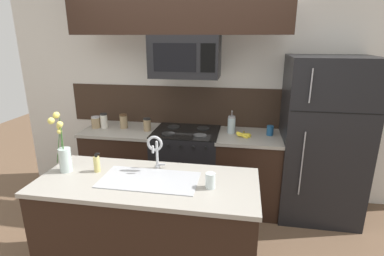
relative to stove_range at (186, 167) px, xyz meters
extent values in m
plane|color=brown|center=(0.00, -0.90, -0.46)|extent=(10.00, 10.00, 0.00)
cube|color=silver|center=(0.30, 0.38, 0.84)|extent=(5.20, 0.10, 2.60)
cube|color=#332319|center=(0.00, 0.32, 0.69)|extent=(3.14, 0.01, 0.48)
cube|color=black|center=(-0.80, 0.00, -0.02)|extent=(0.84, 0.62, 0.88)
cube|color=#9E998E|center=(-0.80, 0.00, 0.43)|extent=(0.87, 0.65, 0.03)
cube|color=black|center=(0.73, 0.00, -0.02)|extent=(0.70, 0.62, 0.88)
cube|color=#9E998E|center=(0.73, 0.00, 0.43)|extent=(0.73, 0.65, 0.03)
cube|color=black|center=(0.00, 0.00, -0.01)|extent=(0.76, 0.62, 0.91)
cube|color=black|center=(0.00, 0.00, 0.45)|extent=(0.76, 0.62, 0.01)
cylinder|color=black|center=(-0.18, -0.14, 0.46)|extent=(0.15, 0.15, 0.01)
cylinder|color=black|center=(0.18, -0.14, 0.46)|extent=(0.15, 0.15, 0.01)
cylinder|color=black|center=(-0.18, 0.14, 0.46)|extent=(0.15, 0.15, 0.01)
cylinder|color=black|center=(0.18, 0.14, 0.46)|extent=(0.15, 0.15, 0.01)
cylinder|color=black|center=(-0.27, -0.32, 0.39)|extent=(0.03, 0.02, 0.03)
cylinder|color=black|center=(-0.14, -0.32, 0.39)|extent=(0.03, 0.02, 0.03)
cylinder|color=black|center=(0.00, -0.32, 0.39)|extent=(0.03, 0.02, 0.03)
cylinder|color=black|center=(0.14, -0.32, 0.39)|extent=(0.03, 0.02, 0.03)
cylinder|color=black|center=(0.27, -0.32, 0.39)|extent=(0.03, 0.02, 0.03)
cube|color=black|center=(0.00, -0.02, 1.31)|extent=(0.74, 0.40, 0.45)
cube|color=black|center=(-0.07, -0.22, 1.31)|extent=(0.45, 0.00, 0.28)
cube|color=black|center=(0.27, -0.22, 1.31)|extent=(0.15, 0.00, 0.28)
cube|color=black|center=(-0.07, -0.05, 1.84)|extent=(2.30, 0.34, 0.60)
cube|color=black|center=(1.51, 0.02, 0.44)|extent=(0.86, 0.72, 1.79)
cube|color=black|center=(1.51, -0.34, 0.83)|extent=(0.82, 0.00, 0.01)
cylinder|color=#99999E|center=(1.25, -0.36, 1.08)|extent=(0.01, 0.01, 0.32)
cylinder|color=#99999E|center=(1.25, -0.36, 0.29)|extent=(0.01, 0.01, 0.68)
cylinder|color=#997F5B|center=(-1.12, -0.01, 0.51)|extent=(0.10, 0.10, 0.13)
cylinder|color=#B2B2B7|center=(-1.12, -0.01, 0.58)|extent=(0.10, 0.10, 0.01)
cylinder|color=silver|center=(-1.02, 0.00, 0.53)|extent=(0.08, 0.08, 0.16)
cylinder|color=black|center=(-1.02, 0.00, 0.62)|extent=(0.08, 0.08, 0.02)
cylinder|color=#997F5B|center=(-0.78, 0.03, 0.53)|extent=(0.09, 0.09, 0.15)
cylinder|color=#4C331E|center=(-0.78, 0.03, 0.61)|extent=(0.09, 0.09, 0.02)
cylinder|color=#997F5B|center=(-0.46, -0.03, 0.52)|extent=(0.09, 0.09, 0.14)
cylinder|color=black|center=(-0.46, -0.03, 0.59)|extent=(0.08, 0.08, 0.02)
ellipsoid|color=yellow|center=(0.65, -0.07, 0.47)|extent=(0.15, 0.14, 0.07)
ellipsoid|color=yellow|center=(0.65, -0.05, 0.47)|extent=(0.17, 0.10, 0.04)
ellipsoid|color=yellow|center=(0.66, -0.07, 0.47)|extent=(0.18, 0.06, 0.07)
ellipsoid|color=yellow|center=(0.67, -0.05, 0.47)|extent=(0.18, 0.07, 0.05)
ellipsoid|color=yellow|center=(0.67, -0.07, 0.47)|extent=(0.17, 0.10, 0.05)
ellipsoid|color=yellow|center=(0.68, -0.05, 0.47)|extent=(0.16, 0.13, 0.05)
cylinder|color=brown|center=(0.66, -0.06, 0.50)|extent=(0.02, 0.02, 0.03)
cylinder|color=silver|center=(0.52, 0.06, 0.54)|extent=(0.09, 0.09, 0.18)
cylinder|color=#A3A3AA|center=(0.52, 0.06, 0.64)|extent=(0.08, 0.08, 0.02)
cylinder|color=#A3A3AA|center=(0.52, 0.06, 0.67)|extent=(0.01, 0.01, 0.05)
sphere|color=#A3A3AA|center=(0.52, 0.06, 0.71)|extent=(0.02, 0.02, 0.02)
cylinder|color=#1E5184|center=(0.95, 0.05, 0.50)|extent=(0.08, 0.08, 0.11)
cube|color=black|center=(-0.07, -1.25, -0.02)|extent=(1.70, 0.70, 0.88)
cube|color=#9E998E|center=(-0.07, -1.25, 0.43)|extent=(1.73, 0.73, 0.03)
cube|color=#ADAFB5|center=(-0.05, -1.25, 0.45)|extent=(0.76, 0.39, 0.01)
cube|color=#ADAFB5|center=(-0.23, -1.25, 0.37)|extent=(0.30, 0.29, 0.15)
cube|color=#ADAFB5|center=(0.12, -1.25, 0.37)|extent=(0.30, 0.29, 0.15)
cylinder|color=#B7BABF|center=(-0.05, -1.02, 0.46)|extent=(0.04, 0.04, 0.02)
cylinder|color=#B7BABF|center=(-0.05, -1.02, 0.58)|extent=(0.02, 0.02, 0.22)
torus|color=#B7BABF|center=(-0.05, -1.07, 0.69)|extent=(0.13, 0.02, 0.13)
cylinder|color=#B7BABF|center=(-0.05, -1.13, 0.66)|extent=(0.02, 0.02, 0.06)
cube|color=#B7BABF|center=(-0.02, -1.02, 0.48)|extent=(0.07, 0.01, 0.01)
cylinder|color=#DBCC75|center=(-0.53, -1.17, 0.51)|extent=(0.05, 0.05, 0.13)
cylinder|color=black|center=(-0.53, -1.17, 0.59)|extent=(0.02, 0.02, 0.02)
cube|color=black|center=(-0.51, -1.17, 0.61)|extent=(0.03, 0.01, 0.01)
cylinder|color=silver|center=(0.43, -1.29, 0.51)|extent=(0.07, 0.07, 0.12)
cylinder|color=silver|center=(-0.78, -1.21, 0.55)|extent=(0.10, 0.10, 0.20)
cylinder|color=silver|center=(-0.78, -1.21, 0.48)|extent=(0.09, 0.09, 0.06)
cylinder|color=#386B2D|center=(-0.82, -1.17, 0.71)|extent=(0.08, 0.07, 0.39)
sphere|color=#EFE066|center=(-0.85, -1.14, 0.91)|extent=(0.05, 0.05, 0.05)
cylinder|color=#386B2D|center=(-0.82, -1.20, 0.69)|extent=(0.09, 0.01, 0.36)
sphere|color=#EFE066|center=(-0.87, -1.20, 0.88)|extent=(0.05, 0.05, 0.05)
cylinder|color=#386B2D|center=(-0.80, -1.20, 0.67)|extent=(0.04, 0.03, 0.32)
sphere|color=#EFE066|center=(-0.81, -1.19, 0.83)|extent=(0.04, 0.04, 0.04)
cylinder|color=#386B2D|center=(-0.78, -1.22, 0.68)|extent=(0.02, 0.03, 0.35)
sphere|color=#EFE066|center=(-0.77, -1.23, 0.86)|extent=(0.05, 0.05, 0.05)
cylinder|color=#386B2D|center=(-0.79, -1.21, 0.65)|extent=(0.03, 0.01, 0.28)
sphere|color=#EFE066|center=(-0.80, -1.20, 0.79)|extent=(0.04, 0.04, 0.04)
camera|label=1|loc=(0.63, -3.27, 1.52)|focal=28.00mm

